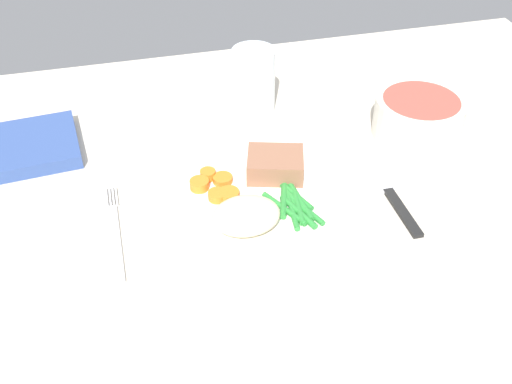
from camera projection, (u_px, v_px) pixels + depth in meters
dining_table at (276, 218)px, 75.15cm from camera, size 120.00×90.00×2.00cm
dinner_plate at (256, 203)px, 74.60cm from camera, size 26.85×26.85×1.60cm
meat_portion at (275, 165)px, 77.03cm from camera, size 8.46×7.59×2.87cm
mashed_potatoes at (246, 216)px, 68.84cm from camera, size 7.91×6.07×3.67cm
carrot_slices at (215, 186)px, 75.09cm from camera, size 5.67×6.84×1.20cm
green_beans at (294, 203)px, 72.80cm from camera, size 5.96×10.77×0.82cm
fork at (115, 232)px, 71.49cm from camera, size 1.44×16.60×0.40cm
knife at (385, 187)px, 78.05cm from camera, size 1.70×20.50×0.64cm
water_glass at (254, 84)px, 90.54cm from camera, size 6.43×6.43×9.86cm
salad_bowl at (419, 115)px, 85.90cm from camera, size 12.74×12.74×5.67cm
napkin at (36, 146)px, 83.88cm from camera, size 12.44×13.38×1.96cm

